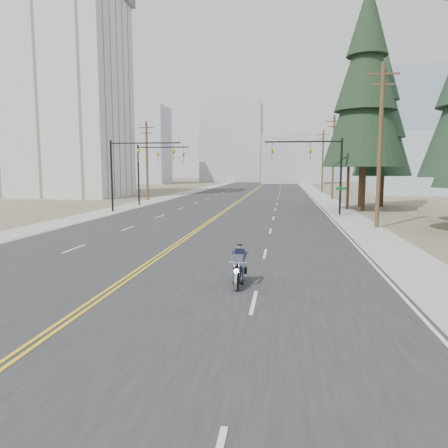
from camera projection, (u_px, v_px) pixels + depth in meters
name	position (u px, v px, depth m)	size (l,w,h in m)	color
ground_plane	(33.00, 345.00, 10.44)	(400.00, 400.00, 0.00)	#776D56
road	(252.00, 192.00, 79.24)	(20.00, 200.00, 0.01)	#303033
sidewalk_left	(190.00, 192.00, 80.81)	(3.00, 200.00, 0.01)	#A5A5A0
sidewalk_right	(316.00, 193.00, 77.68)	(3.00, 200.00, 0.01)	#A5A5A0
traffic_mast_left	(131.00, 161.00, 42.50)	(7.10, 0.26, 7.00)	black
traffic_mast_right	(319.00, 161.00, 40.06)	(7.10, 0.26, 7.00)	black
traffic_mast_far	(152.00, 163.00, 50.42)	(6.10, 0.26, 7.00)	black
street_sign	(341.00, 197.00, 38.23)	(0.90, 0.06, 2.62)	black
utility_pole_b	(380.00, 143.00, 30.60)	(2.20, 0.30, 11.50)	brown
utility_pole_c	(349.00, 154.00, 45.38)	(2.20, 0.30, 11.00)	brown
utility_pole_d	(333.00, 156.00, 60.09)	(2.20, 0.30, 11.50)	brown
utility_pole_e	(323.00, 160.00, 76.83)	(2.20, 0.30, 11.00)	brown
utility_pole_left	(147.00, 160.00, 58.64)	(2.20, 0.30, 10.50)	brown
apartment_block	(62.00, 98.00, 66.44)	(18.00, 14.00, 30.00)	silver
glass_building	(441.00, 135.00, 73.65)	(24.00, 16.00, 20.00)	#9EB5CC
haze_bldg_a	(143.00, 146.00, 126.86)	(14.00, 12.00, 22.00)	#B7BCC6
haze_bldg_b	(292.00, 160.00, 131.34)	(18.00, 14.00, 14.00)	#ADB2B7
haze_bldg_c	(419.00, 150.00, 112.00)	(16.00, 12.00, 18.00)	#B7BCC6
haze_bldg_d	(232.00, 143.00, 148.06)	(20.00, 15.00, 26.00)	#ADB2B7
haze_bldg_e	(339.00, 164.00, 153.73)	(14.00, 14.00, 12.00)	#B7BCC6
haze_bldg_f	(114.00, 158.00, 144.02)	(12.00, 12.00, 16.00)	#ADB2B7
motorcyclist	(239.00, 265.00, 15.65)	(0.82, 1.92, 1.50)	black
conifer_tall	(366.00, 81.00, 42.54)	(7.97, 7.97, 22.13)	#382619
conifer_far	(384.00, 117.00, 48.31)	(6.44, 6.44, 17.24)	#382619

